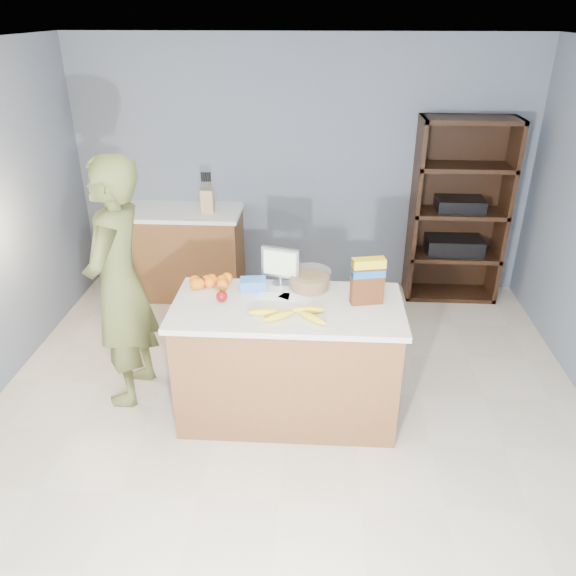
# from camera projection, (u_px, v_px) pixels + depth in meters

# --- Properties ---
(floor) EXTENTS (4.50, 5.00, 0.02)m
(floor) POSITION_uv_depth(u_px,v_px,m) (285.00, 439.00, 3.91)
(floor) COLOR beige
(floor) RESTS_ON ground
(walls) EXTENTS (4.52, 5.02, 2.51)m
(walls) POSITION_uv_depth(u_px,v_px,m) (284.00, 213.00, 3.16)
(walls) COLOR slate
(walls) RESTS_ON ground
(counter_peninsula) EXTENTS (1.56, 0.76, 0.90)m
(counter_peninsula) POSITION_uv_depth(u_px,v_px,m) (288.00, 365.00, 3.99)
(counter_peninsula) COLOR brown
(counter_peninsula) RESTS_ON ground
(back_cabinet) EXTENTS (1.24, 0.62, 0.90)m
(back_cabinet) POSITION_uv_depth(u_px,v_px,m) (182.00, 252.00, 5.73)
(back_cabinet) COLOR brown
(back_cabinet) RESTS_ON ground
(shelving_unit) EXTENTS (0.90, 0.40, 1.80)m
(shelving_unit) POSITION_uv_depth(u_px,v_px,m) (457.00, 214.00, 5.53)
(shelving_unit) COLOR black
(shelving_unit) RESTS_ON ground
(person) EXTENTS (0.49, 0.70, 1.85)m
(person) POSITION_uv_depth(u_px,v_px,m) (120.00, 285.00, 3.98)
(person) COLOR brown
(person) RESTS_ON ground
(knife_block) EXTENTS (0.12, 0.10, 0.31)m
(knife_block) POSITION_uv_depth(u_px,v_px,m) (207.00, 200.00, 5.43)
(knife_block) COLOR tan
(knife_block) RESTS_ON back_cabinet
(envelopes) EXTENTS (0.38, 0.21, 0.00)m
(envelopes) POSITION_uv_depth(u_px,v_px,m) (284.00, 297.00, 3.86)
(envelopes) COLOR white
(envelopes) RESTS_ON counter_peninsula
(bananas) EXTENTS (0.52, 0.23, 0.05)m
(bananas) POSITION_uv_depth(u_px,v_px,m) (291.00, 314.00, 3.60)
(bananas) COLOR yellow
(bananas) RESTS_ON counter_peninsula
(apples) EXTENTS (0.26, 0.28, 0.08)m
(apples) POSITION_uv_depth(u_px,v_px,m) (211.00, 289.00, 3.89)
(apples) COLOR maroon
(apples) RESTS_ON counter_peninsula
(oranges) EXTENTS (0.30, 0.19, 0.08)m
(oranges) POSITION_uv_depth(u_px,v_px,m) (210.00, 282.00, 3.99)
(oranges) COLOR orange
(oranges) RESTS_ON counter_peninsula
(blue_carton) EXTENTS (0.20, 0.14, 0.08)m
(blue_carton) POSITION_uv_depth(u_px,v_px,m) (253.00, 284.00, 3.96)
(blue_carton) COLOR blue
(blue_carton) RESTS_ON counter_peninsula
(salad_bowl) EXTENTS (0.30, 0.30, 0.13)m
(salad_bowl) POSITION_uv_depth(u_px,v_px,m) (310.00, 280.00, 3.97)
(salad_bowl) COLOR #267219
(salad_bowl) RESTS_ON counter_peninsula
(tv) EXTENTS (0.28, 0.12, 0.28)m
(tv) POSITION_uv_depth(u_px,v_px,m) (281.00, 264.00, 3.97)
(tv) COLOR silver
(tv) RESTS_ON counter_peninsula
(cereal_box) EXTENTS (0.23, 0.12, 0.33)m
(cereal_box) POSITION_uv_depth(u_px,v_px,m) (368.00, 278.00, 3.71)
(cereal_box) COLOR #592B14
(cereal_box) RESTS_ON counter_peninsula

